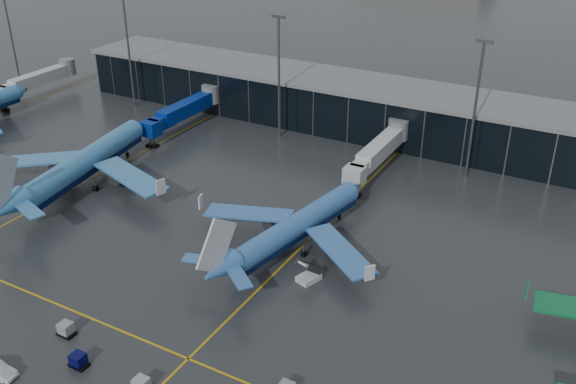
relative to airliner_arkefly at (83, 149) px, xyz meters
The scene contains 8 objects.
ground 37.30m from the airliner_arkefly, 21.70° to the right, with size 600.00×600.00×0.00m, color #282B2D.
terminal_pier 59.24m from the airliner_arkefly, 54.87° to the left, with size 142.00×17.00×10.70m.
jet_bridges 29.53m from the airliner_arkefly, 91.80° to the left, with size 94.00×27.50×7.20m.
flood_masts 53.89m from the airliner_arkefly, 43.00° to the left, with size 203.00×0.50×25.50m.
taxi_lines 44.70m from the airliner_arkefly, ahead, with size 220.00×120.00×0.02m.
airliner_arkefly is the anchor object (origin of this frame).
airliner_klm_near 43.38m from the airliner_arkefly, ahead, with size 32.93×37.50×11.53m, color #3A73BF, non-canonical shape.
mobile_airstair 50.00m from the airliner_arkefly, ahead, with size 3.09×3.73×3.45m.
Camera 1 is at (48.51, -59.90, 51.74)m, focal length 40.00 mm.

